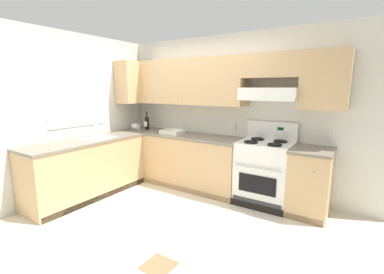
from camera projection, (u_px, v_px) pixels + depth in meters
The scene contains 10 objects.
ground_plane at pixel (148, 216), 3.61m from camera, with size 7.04×7.04×0.00m, color beige.
floor_accent_tile at pixel (159, 266), 2.59m from camera, with size 0.30×0.30×0.01m, color olive.
wall_back at pixel (226, 102), 4.39m from camera, with size 4.68×0.57×2.55m.
wall_left at pixel (83, 110), 4.41m from camera, with size 0.47×4.00×2.55m.
counter_back_run at pixel (197, 162), 4.55m from camera, with size 3.60×0.65×0.91m.
counter_left_run at pixel (88, 168), 4.20m from camera, with size 0.63×1.91×1.13m.
stove at pixel (264, 172), 3.93m from camera, with size 0.76×0.62×1.20m.
wine_bottle at pixel (147, 122), 5.12m from camera, with size 0.08×0.08×0.35m.
bowl at pixel (172, 133), 4.65m from camera, with size 0.38×0.28×0.07m.
paper_towel_roll at pixel (136, 126), 5.15m from camera, with size 0.14×0.11×0.11m.
Camera 1 is at (2.34, -2.49, 1.70)m, focal length 24.98 mm.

